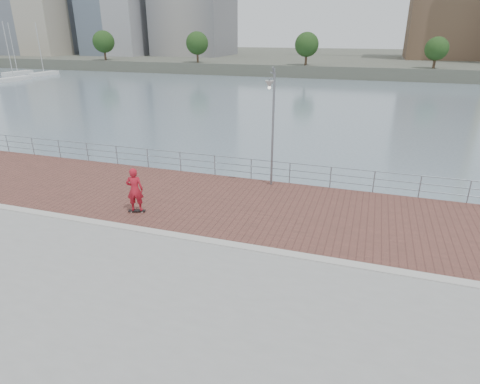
% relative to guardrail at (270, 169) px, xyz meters
% --- Properties ---
extents(water, '(400.00, 400.00, 0.00)m').
position_rel_guardrail_xyz_m(water, '(-0.00, -7.00, -2.69)').
color(water, slate).
rests_on(water, ground).
extents(seawall, '(40.00, 24.00, 2.00)m').
position_rel_guardrail_xyz_m(seawall, '(-0.00, -12.00, -1.69)').
color(seawall, gray).
rests_on(seawall, ground).
extents(brick_lane, '(40.00, 6.80, 0.02)m').
position_rel_guardrail_xyz_m(brick_lane, '(-0.00, -3.40, -0.68)').
color(brick_lane, brown).
rests_on(brick_lane, seawall).
extents(curb, '(40.00, 0.40, 0.06)m').
position_rel_guardrail_xyz_m(curb, '(-0.00, -7.00, -0.66)').
color(curb, '#B7B5AD').
rests_on(curb, seawall).
extents(far_shore, '(320.00, 95.00, 2.50)m').
position_rel_guardrail_xyz_m(far_shore, '(-0.00, 115.50, -1.44)').
color(far_shore, '#4C5142').
rests_on(far_shore, ground).
extents(guardrail, '(39.06, 0.06, 1.13)m').
position_rel_guardrail_xyz_m(guardrail, '(0.00, 0.00, 0.00)').
color(guardrail, '#8C9EA8').
rests_on(guardrail, brick_lane).
extents(street_lamp, '(0.40, 1.18, 5.54)m').
position_rel_guardrail_xyz_m(street_lamp, '(0.19, -0.91, 3.25)').
color(street_lamp, slate).
rests_on(street_lamp, brick_lane).
extents(skateboard, '(0.74, 0.41, 0.08)m').
position_rel_guardrail_xyz_m(skateboard, '(-4.50, -5.58, -0.61)').
color(skateboard, black).
rests_on(skateboard, brick_lane).
extents(skateboarder, '(0.81, 0.67, 1.92)m').
position_rel_guardrail_xyz_m(skateboarder, '(-4.50, -5.58, 0.37)').
color(skateboarder, '#AD1725').
rests_on(skateboarder, skateboard).
extents(shoreline_trees, '(145.09, 5.21, 6.95)m').
position_rel_guardrail_xyz_m(shoreline_trees, '(0.52, 70.00, 3.87)').
color(shoreline_trees, '#473323').
rests_on(shoreline_trees, far_shore).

